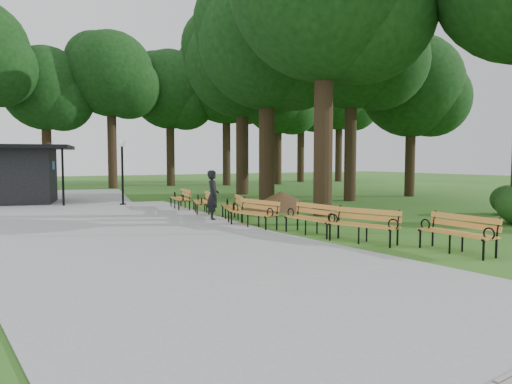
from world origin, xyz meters
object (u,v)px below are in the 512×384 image
bench_3 (253,213)px  bench_4 (232,207)px  bench_6 (180,199)px  lawn_tree_2 (267,42)px  person (213,195)px  kiosk (15,175)px  dirt_mound (281,200)px  bench_0 (456,233)px  lawn_tree_1 (352,42)px  bench_1 (363,226)px  bench_2 (311,219)px  lawn_tree_5 (412,86)px  lawn_tree_4 (242,62)px  lamp_post (122,158)px  bench_5 (201,202)px

bench_3 → bench_4: bearing=161.9°
bench_6 → lawn_tree_2: 9.35m
person → bench_6: 4.09m
kiosk → dirt_mound: 12.61m
lawn_tree_2 → kiosk: bearing=159.6°
bench_0 → lawn_tree_1: lawn_tree_1 is taller
bench_4 → bench_6: size_ratio=1.00×
bench_1 → lawn_tree_2: 14.46m
bench_2 → lawn_tree_5: 16.50m
bench_3 → bench_4: 1.97m
bench_4 → lawn_tree_2: bearing=159.0°
bench_1 → bench_2: bearing=170.2°
lawn_tree_2 → lawn_tree_1: bearing=-30.2°
person → lawn_tree_4: size_ratio=0.15×
bench_6 → lawn_tree_5: (13.83, 0.21, 5.74)m
lawn_tree_5 → bench_2: bearing=-147.1°
bench_1 → bench_2: size_ratio=1.00×
bench_3 → bench_6: size_ratio=1.00×
lamp_post → dirt_mound: lamp_post is taller
kiosk → dirt_mound: bearing=-27.1°
bench_3 → lawn_tree_5: lawn_tree_5 is taller
bench_0 → bench_3: size_ratio=1.00×
person → kiosk: bearing=45.2°
dirt_mound → bench_1: size_ratio=1.42×
lawn_tree_4 → bench_5: bearing=-126.9°
bench_4 → bench_5: 2.44m
bench_6 → bench_4: bearing=12.5°
person → lawn_tree_1: lawn_tree_1 is taller
person → lawn_tree_5: size_ratio=0.19×
bench_5 → lawn_tree_5: size_ratio=0.21×
bench_4 → bench_1: bearing=27.5°
bench_5 → lawn_tree_2: 9.76m
lamp_post → bench_4: (2.03, -6.97, -1.73)m
lawn_tree_1 → lawn_tree_2: lawn_tree_2 is taller
kiosk → bench_5: size_ratio=2.32×
person → dirt_mound: person is taller
kiosk → bench_2: 15.70m
person → bench_3: 2.24m
person → kiosk: 11.49m
bench_2 → dirt_mound: bearing=147.3°
bench_6 → lawn_tree_5: size_ratio=0.21×
lamp_post → lawn_tree_1: bearing=-16.0°
bench_5 → lawn_tree_4: lawn_tree_4 is taller
lawn_tree_2 → bench_2: bearing=-114.2°
person → lamp_post: bearing=27.7°
kiosk → bench_5: 9.94m
dirt_mound → lawn_tree_1: (5.28, 1.83, 7.52)m
bench_0 → lawn_tree_5: lawn_tree_5 is taller
dirt_mound → lawn_tree_2: (1.64, 3.95, 7.55)m
bench_1 → lawn_tree_5: 17.17m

